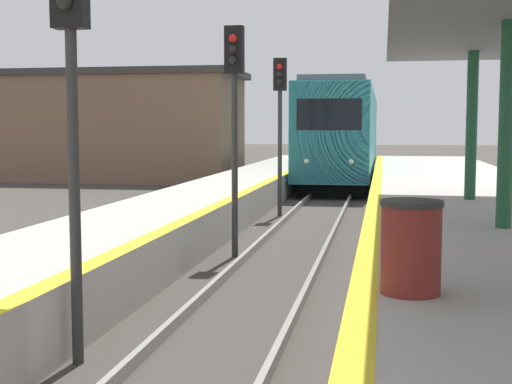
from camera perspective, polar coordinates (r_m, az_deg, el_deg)
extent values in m
cube|color=black|center=(35.00, 7.11, 1.51)|extent=(2.35, 18.99, 0.55)
cube|color=teal|center=(34.93, 7.15, 4.87)|extent=(2.77, 21.10, 3.56)
cube|color=red|center=(24.48, 5.86, 4.74)|extent=(2.71, 0.16, 3.49)
cube|color=black|center=(24.43, 5.87, 6.20)|extent=(2.21, 0.06, 1.07)
cube|color=#59595E|center=(34.97, 7.19, 7.98)|extent=(2.35, 20.04, 0.24)
sphere|color=white|center=(24.52, 4.05, 2.47)|extent=(0.18, 0.18, 0.18)
sphere|color=white|center=(24.41, 7.61, 2.42)|extent=(0.18, 0.18, 0.18)
cylinder|color=#2D2D2D|center=(7.73, -14.31, -0.59)|extent=(0.12, 0.12, 3.54)
sphere|color=black|center=(7.68, -15.08, 14.46)|extent=(0.16, 0.16, 0.16)
cylinder|color=#2D2D2D|center=(13.76, -1.72, 2.06)|extent=(0.12, 0.12, 3.54)
cube|color=black|center=(13.82, -1.74, 11.29)|extent=(0.36, 0.20, 0.90)
sphere|color=red|center=(13.71, -1.86, 12.19)|extent=(0.16, 0.16, 0.16)
sphere|color=black|center=(13.69, -1.86, 11.35)|extent=(0.16, 0.16, 0.16)
sphere|color=black|center=(13.67, -1.86, 10.50)|extent=(0.16, 0.16, 0.16)
cylinder|color=#2D2D2D|center=(20.12, 1.92, 3.07)|extent=(0.12, 0.12, 3.54)
cube|color=black|center=(20.16, 1.94, 9.38)|extent=(0.36, 0.20, 0.90)
sphere|color=red|center=(20.04, 1.89, 9.99)|extent=(0.16, 0.16, 0.16)
sphere|color=black|center=(20.03, 1.88, 9.41)|extent=(0.16, 0.16, 0.16)
sphere|color=black|center=(20.01, 1.88, 8.83)|extent=(0.16, 0.16, 0.16)
cylinder|color=#1E5133|center=(12.40, 19.40, 5.04)|extent=(0.25, 0.25, 3.38)
cylinder|color=#1E5133|center=(17.06, 16.87, 5.09)|extent=(0.25, 0.25, 3.38)
cylinder|color=maroon|center=(7.31, 12.29, -4.56)|extent=(0.60, 0.60, 0.88)
cylinder|color=#262626|center=(7.24, 12.37, -0.88)|extent=(0.63, 0.63, 0.06)
cube|color=brown|center=(34.79, -11.91, 4.93)|extent=(12.43, 5.32, 4.82)
cube|color=#383333|center=(34.87, -11.99, 9.14)|extent=(13.05, 5.59, 0.30)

